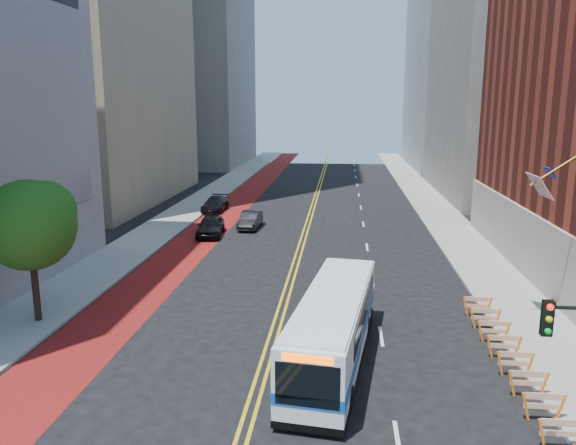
{
  "coord_description": "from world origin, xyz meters",
  "views": [
    {
      "loc": [
        2.95,
        -17.8,
        10.19
      ],
      "look_at": [
        0.41,
        8.0,
        4.7
      ],
      "focal_mm": 35.0,
      "sensor_mm": 36.0,
      "label": 1
    }
  ],
  "objects_px": {
    "car_a": "(211,226)",
    "car_c": "(215,204)",
    "transit_bus": "(334,326)",
    "street_tree": "(31,222)",
    "car_b": "(250,220)"
  },
  "relations": [
    {
      "from": "street_tree",
      "to": "car_a",
      "type": "distance_m",
      "value": 19.26
    },
    {
      "from": "street_tree",
      "to": "car_b",
      "type": "bearing_deg",
      "value": 72.97
    },
    {
      "from": "car_a",
      "to": "car_c",
      "type": "relative_size",
      "value": 0.97
    },
    {
      "from": "street_tree",
      "to": "transit_bus",
      "type": "distance_m",
      "value": 14.63
    },
    {
      "from": "transit_bus",
      "to": "car_c",
      "type": "bearing_deg",
      "value": 118.52
    },
    {
      "from": "street_tree",
      "to": "car_b",
      "type": "xyz_separation_m",
      "value": [
        6.57,
        21.44,
        -4.21
      ]
    },
    {
      "from": "street_tree",
      "to": "car_c",
      "type": "distance_m",
      "value": 28.95
    },
    {
      "from": "car_b",
      "to": "transit_bus",
      "type": "bearing_deg",
      "value": -71.65
    },
    {
      "from": "car_b",
      "to": "car_c",
      "type": "distance_m",
      "value": 8.5
    },
    {
      "from": "street_tree",
      "to": "car_b",
      "type": "relative_size",
      "value": 1.58
    },
    {
      "from": "car_a",
      "to": "car_b",
      "type": "bearing_deg",
      "value": 43.9
    },
    {
      "from": "car_a",
      "to": "car_c",
      "type": "distance_m",
      "value": 10.35
    },
    {
      "from": "transit_bus",
      "to": "car_c",
      "type": "relative_size",
      "value": 2.28
    },
    {
      "from": "transit_bus",
      "to": "car_a",
      "type": "distance_m",
      "value": 23.48
    },
    {
      "from": "transit_bus",
      "to": "car_a",
      "type": "height_order",
      "value": "transit_bus"
    }
  ]
}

